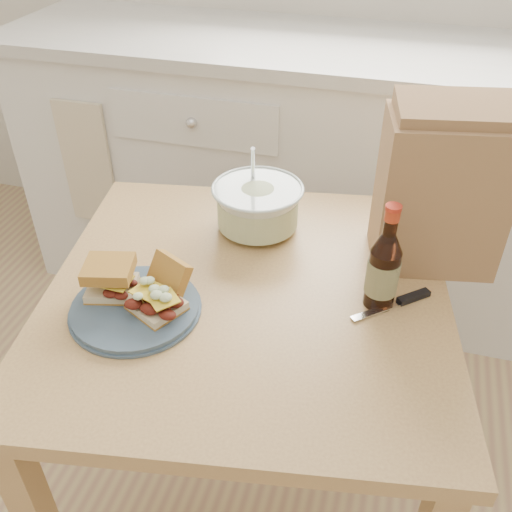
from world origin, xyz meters
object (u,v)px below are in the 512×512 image
(dining_table, at_px, (248,325))
(plate, at_px, (135,308))
(beer_bottle, at_px, (383,269))
(coleslaw_bowl, at_px, (258,208))
(paper_bag, at_px, (441,193))

(dining_table, height_order, plate, plate)
(beer_bottle, bearing_deg, plate, -152.76)
(coleslaw_bowl, bearing_deg, plate, -113.40)
(coleslaw_bowl, bearing_deg, beer_bottle, -32.74)
(dining_table, relative_size, beer_bottle, 4.16)
(plate, height_order, coleslaw_bowl, coleslaw_bowl)
(plate, xyz_separation_m, paper_bag, (0.55, 0.35, 0.16))
(beer_bottle, height_order, paper_bag, paper_bag)
(plate, bearing_deg, paper_bag, 31.88)
(dining_table, distance_m, beer_bottle, 0.33)
(paper_bag, bearing_deg, coleslaw_bowl, 167.70)
(dining_table, relative_size, plate, 3.78)
(plate, bearing_deg, coleslaw_bowl, 66.60)
(plate, relative_size, paper_bag, 0.76)
(dining_table, bearing_deg, coleslaw_bowl, 90.78)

